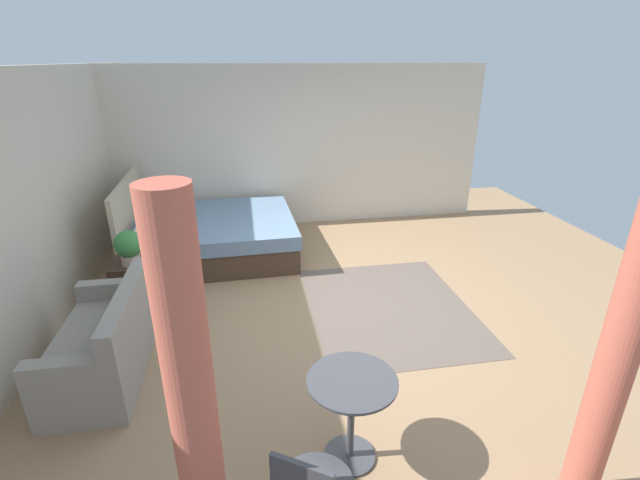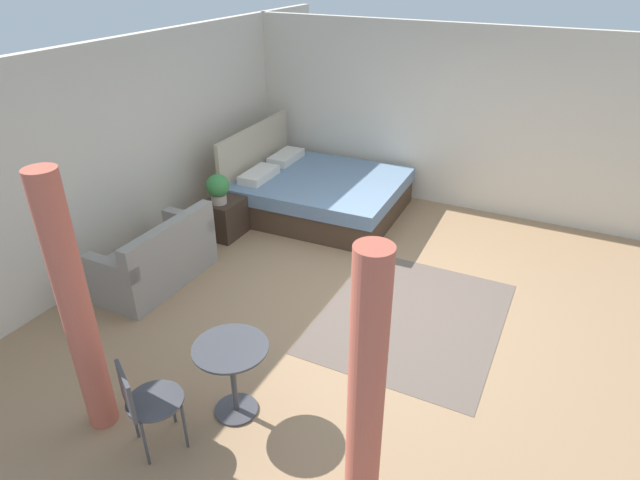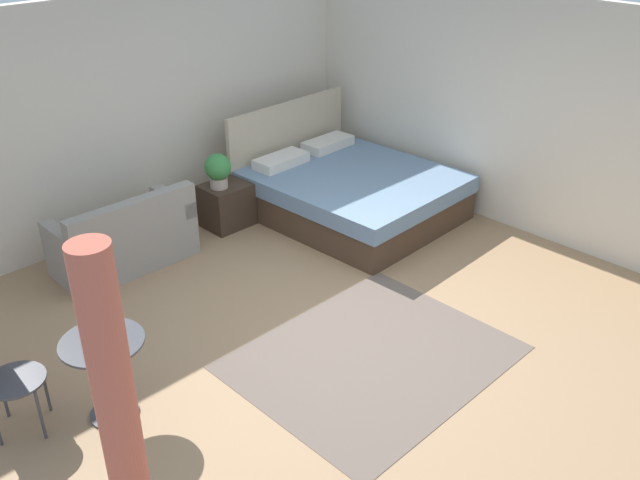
# 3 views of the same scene
# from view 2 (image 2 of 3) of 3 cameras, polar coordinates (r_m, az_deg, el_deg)

# --- Properties ---
(ground_plane) EXTENTS (8.88, 9.19, 0.02)m
(ground_plane) POSITION_cam_2_polar(r_m,az_deg,el_deg) (6.21, 5.03, -5.96)
(ground_plane) COLOR #9E7A56
(wall_back) EXTENTS (8.88, 0.12, 2.62)m
(wall_back) POSITION_cam_2_polar(r_m,az_deg,el_deg) (7.19, -18.33, 9.41)
(wall_back) COLOR beige
(wall_back) RESTS_ON ground
(wall_right) EXTENTS (0.12, 6.19, 2.62)m
(wall_right) POSITION_cam_2_polar(r_m,az_deg,el_deg) (8.24, 13.31, 12.41)
(wall_right) COLOR beige
(wall_right) RESTS_ON ground
(area_rug) EXTENTS (2.24, 1.82, 0.01)m
(area_rug) POSITION_cam_2_polar(r_m,az_deg,el_deg) (5.92, 9.68, -8.02)
(area_rug) COLOR #66564C
(area_rug) RESTS_ON ground
(bed) EXTENTS (2.01, 2.34, 1.18)m
(bed) POSITION_cam_2_polar(r_m,az_deg,el_deg) (8.02, -0.26, 5.04)
(bed) COLOR #473323
(bed) RESTS_ON ground
(couch) EXTENTS (1.42, 0.71, 0.83)m
(couch) POSITION_cam_2_polar(r_m,az_deg,el_deg) (6.54, -16.81, -2.07)
(couch) COLOR gray
(couch) RESTS_ON ground
(nightstand) EXTENTS (0.54, 0.45, 0.52)m
(nightstand) POSITION_cam_2_polar(r_m,az_deg,el_deg) (7.46, -10.05, 2.35)
(nightstand) COLOR #38281E
(nightstand) RESTS_ON ground
(potted_plant) EXTENTS (0.30, 0.30, 0.40)m
(potted_plant) POSITION_cam_2_polar(r_m,az_deg,el_deg) (7.18, -10.75, 5.47)
(potted_plant) COLOR tan
(potted_plant) RESTS_ON nightstand
(balcony_table) EXTENTS (0.62, 0.62, 0.69)m
(balcony_table) POSITION_cam_2_polar(r_m,az_deg,el_deg) (4.57, -9.28, -13.15)
(balcony_table) COLOR #3F3F44
(balcony_table) RESTS_ON ground
(cafe_chair_near_window) EXTENTS (0.60, 0.60, 0.81)m
(cafe_chair_near_window) POSITION_cam_2_polar(r_m,az_deg,el_deg) (4.43, -18.20, -15.74)
(cafe_chair_near_window) COLOR #3F3F44
(cafe_chair_near_window) RESTS_ON ground
(curtain_left) EXTENTS (0.21, 0.21, 2.24)m
(curtain_left) POSITION_cam_2_polar(r_m,az_deg,el_deg) (3.26, 4.78, -18.13)
(curtain_left) COLOR #C15B47
(curtain_left) RESTS_ON ground
(curtain_right) EXTENTS (0.23, 0.23, 2.24)m
(curtain_right) POSITION_cam_2_polar(r_m,az_deg,el_deg) (4.42, -24.40, -6.80)
(curtain_right) COLOR #C15B47
(curtain_right) RESTS_ON ground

